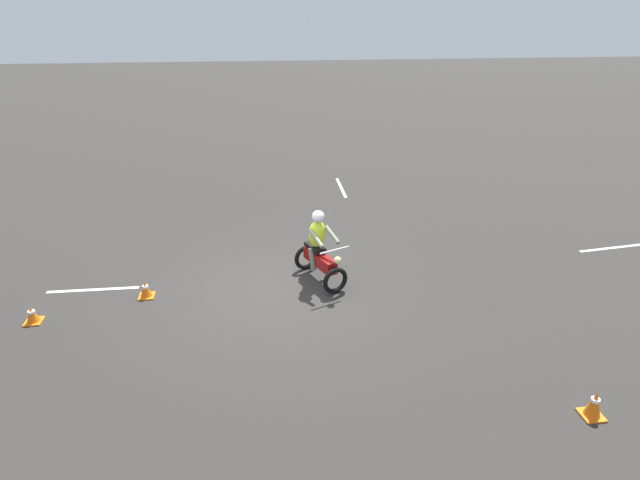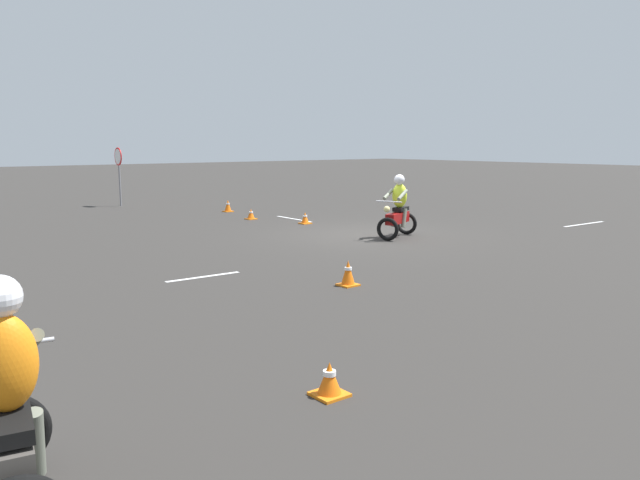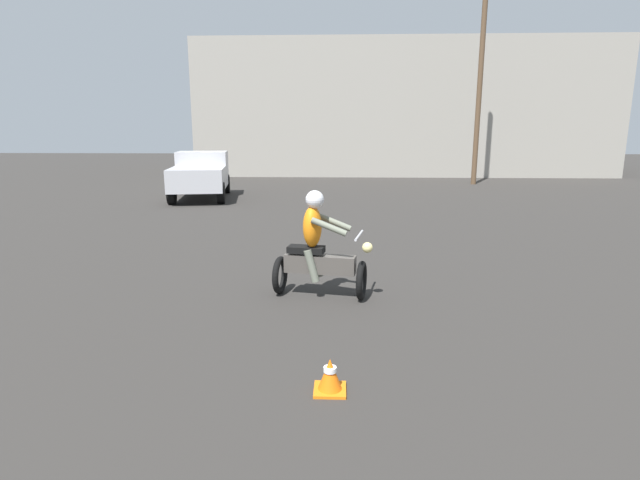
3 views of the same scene
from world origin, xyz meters
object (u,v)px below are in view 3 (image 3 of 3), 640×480
motorcycle_rider_background (318,251)px  traffic_cone_far_right (330,376)px  utility_pole_far (480,84)px  pickup_truck (201,174)px

motorcycle_rider_background → traffic_cone_far_right: motorcycle_rider_background is taller
utility_pole_far → traffic_cone_far_right: bearing=-108.1°
pickup_truck → traffic_cone_far_right: pickup_truck is taller
utility_pole_far → pickup_truck: bearing=-154.4°
motorcycle_rider_background → utility_pole_far: 18.67m
motorcycle_rider_background → utility_pole_far: utility_pole_far is taller
pickup_truck → utility_pole_far: utility_pole_far is taller
motorcycle_rider_background → pickup_truck: (-4.98, 11.35, 0.20)m
traffic_cone_far_right → motorcycle_rider_background: bearing=95.0°
motorcycle_rider_background → utility_pole_far: size_ratio=0.18×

